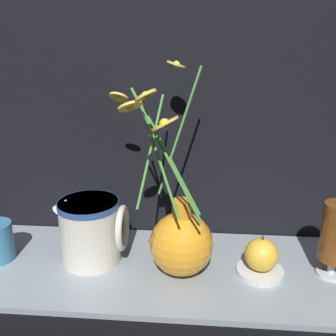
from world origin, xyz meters
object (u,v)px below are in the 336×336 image
Objects in this scene: ceramic_pitcher at (91,229)px; tea_glass at (336,233)px; vase_with_flowers at (181,239)px; orange_fruit at (261,255)px.

tea_glass is (0.49, -0.01, 0.02)m from ceramic_pitcher.
vase_with_flowers reaches higher than ceramic_pitcher.
ceramic_pitcher is at bearing 178.89° from tea_glass.
ceramic_pitcher is 0.35m from orange_fruit.
tea_glass reaches higher than orange_fruit.
tea_glass reaches higher than ceramic_pitcher.
vase_with_flowers is at bearing -176.34° from tea_glass.
vase_with_flowers reaches higher than tea_glass.
ceramic_pitcher is (-0.19, 0.03, -0.00)m from vase_with_flowers.
orange_fruit is (0.35, -0.02, -0.03)m from ceramic_pitcher.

